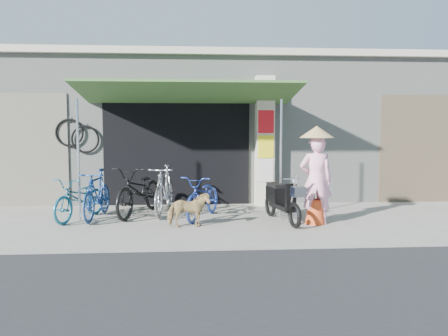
{
  "coord_description": "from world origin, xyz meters",
  "views": [
    {
      "loc": [
        -0.8,
        -7.71,
        1.76
      ],
      "look_at": [
        -0.2,
        1.0,
        1.0
      ],
      "focal_mm": 35.0,
      "sensor_mm": 36.0,
      "label": 1
    }
  ],
  "objects": [
    {
      "name": "neighbour_right",
      "position": [
        5.0,
        2.59,
        1.3
      ],
      "size": [
        2.6,
        0.06,
        2.6
      ],
      "primitive_type": "cube",
      "color": "brown",
      "rests_on": "ground"
    },
    {
      "name": "bike_navy",
      "position": [
        -0.62,
        0.9,
        0.44
      ],
      "size": [
        1.16,
        1.76,
        0.87
      ],
      "primitive_type": "imported",
      "rotation": [
        0.0,
        0.0,
        -0.38
      ],
      "color": "navy",
      "rests_on": "ground"
    },
    {
      "name": "nun",
      "position": [
        1.47,
        0.25,
        0.9
      ],
      "size": [
        0.66,
        0.64,
        1.84
      ],
      "rotation": [
        0.0,
        0.0,
        3.0
      ],
      "color": "#FCAAC9",
      "rests_on": "ground"
    },
    {
      "name": "bike_teal",
      "position": [
        -3.03,
        0.96,
        0.42
      ],
      "size": [
        1.09,
        1.71,
        0.85
      ],
      "primitive_type": "imported",
      "rotation": [
        0.0,
        0.0,
        -0.35
      ],
      "color": "#1A6075",
      "rests_on": "ground"
    },
    {
      "name": "awning",
      "position": [
        -0.9,
        1.63,
        2.51
      ],
      "size": [
        4.6,
        1.88,
        2.72
      ],
      "color": "#335A28",
      "rests_on": "ground"
    },
    {
      "name": "ground",
      "position": [
        0.0,
        0.0,
        0.0
      ],
      "size": [
        80.0,
        80.0,
        0.0
      ],
      "primitive_type": "plane",
      "color": "gray",
      "rests_on": "ground"
    },
    {
      "name": "moped",
      "position": [
        0.87,
        0.5,
        0.41
      ],
      "size": [
        0.57,
        1.58,
        0.91
      ],
      "rotation": [
        0.0,
        0.0,
        0.22
      ],
      "color": "black",
      "rests_on": "ground"
    },
    {
      "name": "shop_pillar",
      "position": [
        0.85,
        2.45,
        1.5
      ],
      "size": [
        0.42,
        0.44,
        3.0
      ],
      "color": "beige",
      "rests_on": "ground"
    },
    {
      "name": "street_dog",
      "position": [
        -0.91,
        0.1,
        0.32
      ],
      "size": [
        0.8,
        0.45,
        0.64
      ],
      "primitive_type": "imported",
      "rotation": [
        0.0,
        0.0,
        1.71
      ],
      "color": "tan",
      "rests_on": "ground"
    },
    {
      "name": "bike_silver",
      "position": [
        -1.42,
        1.41,
        0.52
      ],
      "size": [
        0.74,
        1.79,
        1.04
      ],
      "primitive_type": "imported",
      "rotation": [
        0.0,
        0.0,
        -0.15
      ],
      "color": "silver",
      "rests_on": "ground"
    },
    {
      "name": "bicycle_shop",
      "position": [
        -0.0,
        5.09,
        1.83
      ],
      "size": [
        12.3,
        5.3,
        3.66
      ],
      "color": "gray",
      "rests_on": "ground"
    },
    {
      "name": "bike_blue",
      "position": [
        -2.72,
        1.01,
        0.49
      ],
      "size": [
        0.61,
        1.67,
        0.98
      ],
      "primitive_type": "imported",
      "rotation": [
        0.0,
        0.0,
        -0.09
      ],
      "color": "navy",
      "rests_on": "ground"
    },
    {
      "name": "bike_black",
      "position": [
        -1.92,
        1.33,
        0.51
      ],
      "size": [
        1.27,
        2.06,
        1.02
      ],
      "primitive_type": "imported",
      "rotation": [
        0.0,
        0.0,
        -0.33
      ],
      "color": "black",
      "rests_on": "ground"
    },
    {
      "name": "neighbour_left",
      "position": [
        -5.0,
        2.59,
        1.3
      ],
      "size": [
        2.6,
        0.06,
        2.6
      ],
      "primitive_type": "cube",
      "color": "#6B665B",
      "rests_on": "ground"
    }
  ]
}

